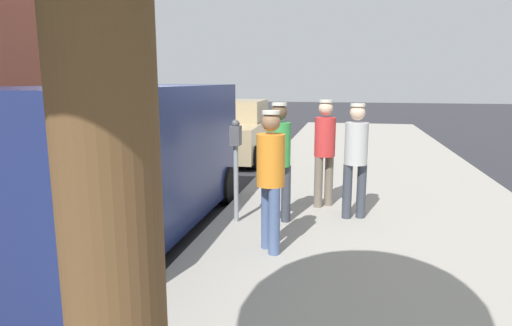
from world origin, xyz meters
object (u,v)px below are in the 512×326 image
(pedestrian_in_orange, at_px, (271,172))
(pedestrian_in_gray, at_px, (356,153))
(parking_meter_near, at_px, (236,153))
(parked_van, at_px, (118,159))
(pedestrian_in_red, at_px, (325,146))
(parked_sedan_ahead, at_px, (235,132))
(pedestrian_in_green, at_px, (279,154))

(pedestrian_in_orange, xyz_separation_m, pedestrian_in_gray, (1.02, 1.56, 0.01))
(parking_meter_near, bearing_deg, parked_van, -156.30)
(pedestrian_in_orange, bearing_deg, pedestrian_in_red, 75.99)
(parked_sedan_ahead, bearing_deg, pedestrian_in_orange, -72.24)
(pedestrian_in_gray, distance_m, parked_van, 3.43)
(pedestrian_in_orange, xyz_separation_m, parked_van, (-2.19, 0.36, 0.01))
(pedestrian_in_green, height_order, pedestrian_in_red, pedestrian_in_red)
(parking_meter_near, height_order, pedestrian_in_green, pedestrian_in_green)
(pedestrian_in_orange, height_order, pedestrian_in_red, pedestrian_in_red)
(parked_sedan_ahead, bearing_deg, parking_meter_near, -75.33)
(pedestrian_in_gray, height_order, parked_sedan_ahead, pedestrian_in_gray)
(pedestrian_in_red, relative_size, pedestrian_in_gray, 1.01)
(parking_meter_near, relative_size, pedestrian_in_green, 0.86)
(pedestrian_in_red, height_order, pedestrian_in_gray, pedestrian_in_red)
(pedestrian_in_gray, distance_m, parked_sedan_ahead, 6.64)
(pedestrian_in_orange, relative_size, pedestrian_in_gray, 0.99)
(parking_meter_near, bearing_deg, pedestrian_in_orange, -55.86)
(pedestrian_in_orange, height_order, pedestrian_in_gray, pedestrian_in_gray)
(pedestrian_in_green, bearing_deg, parking_meter_near, -168.16)
(parked_sedan_ahead, bearing_deg, pedestrian_in_green, -69.84)
(parking_meter_near, bearing_deg, parked_sedan_ahead, 104.67)
(pedestrian_in_gray, bearing_deg, parking_meter_near, -162.48)
(parked_van, bearing_deg, pedestrian_in_green, 20.43)
(pedestrian_in_gray, bearing_deg, pedestrian_in_red, 131.66)
(pedestrian_in_green, bearing_deg, parked_van, -159.57)
(pedestrian_in_green, relative_size, pedestrian_in_gray, 1.01)
(parking_meter_near, xyz_separation_m, pedestrian_in_green, (0.61, 0.13, -0.02))
(pedestrian_in_orange, distance_m, parked_sedan_ahead, 7.65)
(parking_meter_near, distance_m, pedestrian_in_green, 0.63)
(pedestrian_in_green, distance_m, parked_sedan_ahead, 6.54)
(pedestrian_in_orange, bearing_deg, pedestrian_in_green, 94.05)
(pedestrian_in_orange, bearing_deg, parked_van, 170.57)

